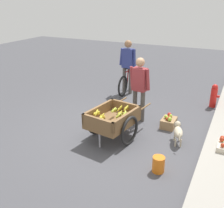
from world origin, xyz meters
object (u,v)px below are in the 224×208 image
Objects in this scene: bicycle at (129,81)px; plastic_bucket at (158,164)px; vendor_person at (139,84)px; apple_crate at (169,122)px; cyclist_person at (128,62)px; fruit_cart at (113,120)px; dog at (178,131)px; fire_hydrant at (214,96)px.

bicycle reaches higher than plastic_bucket.
vendor_person reaches higher than apple_crate.
cyclist_person is (0.15, -0.00, 0.67)m from bicycle.
fruit_cart reaches higher than dog.
vendor_person is 0.95× the size of cyclist_person.
fruit_cart is 1.03× the size of cyclist_person.
dog is (2.50, 2.25, -0.76)m from cyclist_person.
bicycle is at bearing 179.64° from cyclist_person.
fire_hydrant is at bearing 148.74° from fruit_cart.
dog is (-0.43, 1.34, -0.17)m from fruit_cart.
cyclist_person is 4.37m from plastic_bucket.
apple_crate is (1.82, -0.79, -0.20)m from fire_hydrant.
fruit_cart is at bearing -120.26° from plastic_bucket.
cyclist_person is at bearing -162.93° from fruit_cart.
vendor_person is at bearing -41.86° from fire_hydrant.
bicycle reaches higher than fruit_cart.
plastic_bucket is (3.83, 2.18, -0.20)m from bicycle.
apple_crate is (-1.09, 0.97, -0.31)m from fruit_cart.
bicycle is 2.75m from apple_crate.
bicycle is (-1.95, -1.07, -0.61)m from vendor_person.
fruit_cart is 1.05× the size of bicycle.
plastic_bucket is at bearing -7.54° from fire_hydrant.
cyclist_person is (-1.80, -1.08, 0.06)m from vendor_person.
apple_crate is (2.00, 1.87, -0.22)m from bicycle.
fruit_cart is at bearing 16.26° from bicycle.
dog reaches higher than plastic_bucket.
fruit_cart is 1.08× the size of vendor_person.
cyclist_person is 3.45m from dog.
plastic_bucket is (3.65, -0.48, -0.18)m from fire_hydrant.
bicycle is at bearing -163.74° from fruit_cart.
dog is 0.76m from apple_crate.
fire_hydrant is at bearing 170.38° from dog.
dog is (2.65, 2.24, -0.08)m from bicycle.
fire_hydrant is at bearing 172.46° from plastic_bucket.
bicycle reaches higher than fire_hydrant.
plastic_bucket is 1.86m from apple_crate.
vendor_person is at bearing -120.87° from dog.
cyclist_person reaches higher than bicycle.
vendor_person reaches higher than fire_hydrant.
bicycle is at bearing -136.85° from apple_crate.
cyclist_person reaches higher than apple_crate.
fire_hydrant is 1.52× the size of apple_crate.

